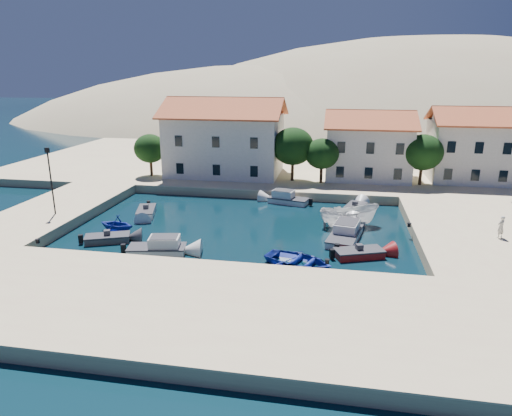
# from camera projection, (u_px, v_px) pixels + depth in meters

# --- Properties ---
(ground) EXTENTS (400.00, 400.00, 0.00)m
(ground) POSITION_uv_depth(u_px,v_px,m) (213.00, 273.00, 32.56)
(ground) COLOR black
(ground) RESTS_ON ground
(quay_south) EXTENTS (52.00, 12.00, 1.00)m
(quay_south) POSITION_uv_depth(u_px,v_px,m) (186.00, 308.00, 26.77)
(quay_south) COLOR #CFB38D
(quay_south) RESTS_ON ground
(quay_east) EXTENTS (11.00, 20.00, 1.00)m
(quay_east) POSITION_uv_depth(u_px,v_px,m) (480.00, 236.00, 38.34)
(quay_east) COLOR #CFB38D
(quay_east) RESTS_ON ground
(quay_west) EXTENTS (8.00, 20.00, 1.00)m
(quay_west) POSITION_uv_depth(u_px,v_px,m) (54.00, 212.00, 45.09)
(quay_west) COLOR #CFB38D
(quay_west) RESTS_ON ground
(quay_north) EXTENTS (80.00, 36.00, 1.00)m
(quay_north) POSITION_uv_depth(u_px,v_px,m) (294.00, 165.00, 67.89)
(quay_north) COLOR #CFB38D
(quay_north) RESTS_ON ground
(hills) EXTENTS (254.00, 176.00, 99.00)m
(hills) POSITION_uv_depth(u_px,v_px,m) (373.00, 187.00, 152.26)
(hills) COLOR tan
(hills) RESTS_ON ground
(building_left) EXTENTS (14.70, 9.45, 9.70)m
(building_left) POSITION_uv_depth(u_px,v_px,m) (225.00, 136.00, 58.27)
(building_left) COLOR beige
(building_left) RESTS_ON quay_north
(building_mid) EXTENTS (10.50, 8.40, 8.30)m
(building_mid) POSITION_uv_depth(u_px,v_px,m) (368.00, 144.00, 56.34)
(building_mid) COLOR beige
(building_mid) RESTS_ON quay_north
(building_right) EXTENTS (9.45, 8.40, 8.80)m
(building_right) POSITION_uv_depth(u_px,v_px,m) (470.00, 143.00, 55.16)
(building_right) COLOR beige
(building_right) RESTS_ON quay_north
(trees) EXTENTS (37.30, 5.30, 6.45)m
(trees) POSITION_uv_depth(u_px,v_px,m) (305.00, 150.00, 54.39)
(trees) COLOR #382314
(trees) RESTS_ON quay_north
(lamppost) EXTENTS (0.35, 0.25, 6.22)m
(lamppost) POSITION_uv_depth(u_px,v_px,m) (50.00, 175.00, 41.73)
(lamppost) COLOR black
(lamppost) RESTS_ON quay_west
(bollards) EXTENTS (29.36, 9.56, 0.30)m
(bollards) POSITION_uv_depth(u_px,v_px,m) (261.00, 241.00, 35.40)
(bollards) COLOR black
(bollards) RESTS_ON ground
(motorboat_grey_sw) EXTENTS (3.98, 2.89, 1.25)m
(motorboat_grey_sw) POSITION_uv_depth(u_px,v_px,m) (108.00, 239.00, 38.42)
(motorboat_grey_sw) COLOR #38373D
(motorboat_grey_sw) RESTS_ON ground
(cabin_cruiser_south) EXTENTS (4.78, 2.74, 1.60)m
(cabin_cruiser_south) POSITION_uv_depth(u_px,v_px,m) (157.00, 248.00, 35.90)
(cabin_cruiser_south) COLOR silver
(cabin_cruiser_south) RESTS_ON ground
(rowboat_south) EXTENTS (6.14, 5.27, 1.07)m
(rowboat_south) POSITION_uv_depth(u_px,v_px,m) (298.00, 266.00, 33.81)
(rowboat_south) COLOR #1C2E9C
(rowboat_south) RESTS_ON ground
(motorboat_red_se) EXTENTS (4.09, 2.90, 1.25)m
(motorboat_red_se) POSITION_uv_depth(u_px,v_px,m) (359.00, 253.00, 35.30)
(motorboat_red_se) COLOR maroon
(motorboat_red_se) RESTS_ON ground
(cabin_cruiser_east) EXTENTS (3.31, 5.91, 1.60)m
(cabin_cruiser_east) POSITION_uv_depth(u_px,v_px,m) (345.00, 235.00, 38.85)
(cabin_cruiser_east) COLOR silver
(cabin_cruiser_east) RESTS_ON ground
(boat_east) EXTENTS (6.05, 3.92, 2.19)m
(boat_east) POSITION_uv_depth(u_px,v_px,m) (348.00, 226.00, 42.46)
(boat_east) COLOR silver
(boat_east) RESTS_ON ground
(motorboat_white_ne) EXTENTS (2.74, 4.09, 1.25)m
(motorboat_white_ne) POSITION_uv_depth(u_px,v_px,m) (355.00, 208.00, 46.87)
(motorboat_white_ne) COLOR silver
(motorboat_white_ne) RESTS_ON ground
(rowboat_west) EXTENTS (3.82, 3.45, 1.77)m
(rowboat_west) POSITION_uv_depth(u_px,v_px,m) (117.00, 232.00, 40.97)
(rowboat_west) COLOR #1C2E9C
(rowboat_west) RESTS_ON ground
(motorboat_white_west) EXTENTS (2.69, 4.09, 1.25)m
(motorboat_white_west) POSITION_uv_depth(u_px,v_px,m) (146.00, 212.00, 45.81)
(motorboat_white_west) COLOR silver
(motorboat_white_west) RESTS_ON ground
(cabin_cruiser_north) EXTENTS (4.60, 2.75, 1.60)m
(cabin_cruiser_north) POSITION_uv_depth(u_px,v_px,m) (288.00, 199.00, 49.64)
(cabin_cruiser_north) COLOR silver
(cabin_cruiser_north) RESTS_ON ground
(pedestrian) EXTENTS (0.80, 0.74, 1.83)m
(pedestrian) POSITION_uv_depth(u_px,v_px,m) (501.00, 227.00, 36.36)
(pedestrian) COLOR beige
(pedestrian) RESTS_ON quay_east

